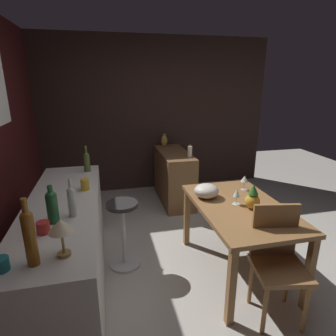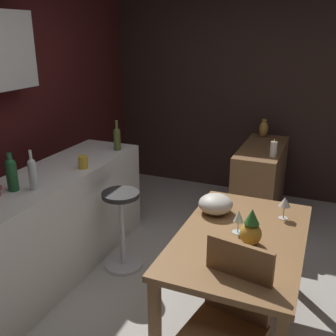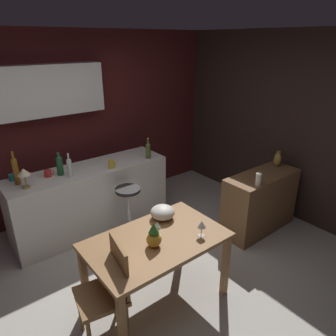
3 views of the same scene
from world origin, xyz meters
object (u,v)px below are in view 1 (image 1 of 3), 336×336
wine_glass_right (237,193)px  wine_bottle_clear (72,200)px  bar_stool (124,232)px  wine_bottle_olive (87,161)px  wine_glass_left (245,179)px  pineapple_centerpiece (253,198)px  wine_bottle_green (52,205)px  cup_mustard (85,184)px  cup_red (43,227)px  vase_brass (164,141)px  chair_near_window (277,258)px  sideboard_cabinet (174,177)px  cup_teal (1,264)px  wine_bottle_amber (29,235)px  pillar_candle_tall (190,151)px  dining_table (240,214)px  counter_lamp (61,228)px  fruit_bowl (206,191)px

wine_glass_right → wine_bottle_clear: (-0.23, 1.47, 0.18)m
bar_stool → wine_bottle_olive: bearing=31.2°
wine_glass_left → pineapple_centerpiece: pineapple_centerpiece is taller
wine_bottle_green → cup_mustard: wine_bottle_green is taller
cup_red → wine_glass_left: bearing=-67.9°
wine_bottle_green → cup_red: 0.18m
vase_brass → wine_bottle_green: bearing=151.5°
chair_near_window → wine_bottle_clear: (0.36, 1.57, 0.52)m
wine_glass_right → sideboard_cabinet: bearing=4.8°
wine_bottle_green → sideboard_cabinet: bearing=-34.1°
pineapple_centerpiece → wine_bottle_olive: wine_bottle_olive is taller
bar_stool → cup_teal: size_ratio=6.05×
pineapple_centerpiece → vase_brass: bearing=7.9°
wine_bottle_amber → pillar_candle_tall: bearing=-35.4°
cup_red → vase_brass: 3.04m
wine_bottle_olive → cup_mustard: 0.59m
wine_bottle_green → wine_bottle_amber: wine_bottle_amber is taller
wine_bottle_olive → wine_bottle_amber: (-1.68, 0.23, 0.06)m
chair_near_window → wine_bottle_amber: bearing=96.8°
dining_table → wine_glass_right: bearing=42.9°
wine_bottle_green → cup_teal: size_ratio=2.41×
wine_bottle_amber → bar_stool: bearing=-26.7°
pillar_candle_tall → vase_brass: 0.76m
counter_lamp → chair_near_window: bearing=-84.3°
vase_brass → bar_stool: bearing=156.0°
wine_bottle_clear → chair_near_window: bearing=-102.8°
wine_bottle_olive → pillar_candle_tall: 1.55m
pineapple_centerpiece → cup_mustard: cup_mustard is taller
wine_glass_right → cup_red: cup_red is taller
wine_bottle_clear → cup_teal: bearing=150.9°
fruit_bowl → sideboard_cabinet: bearing=-2.4°
pineapple_centerpiece → wine_bottle_green: size_ratio=0.84×
wine_glass_left → vase_brass: size_ratio=0.76×
pineapple_centerpiece → fruit_bowl: pineapple_centerpiece is taller
pillar_candle_tall → sideboard_cabinet: bearing=25.6°
dining_table → pillar_candle_tall: (1.55, 0.03, 0.25)m
wine_glass_right → chair_near_window: bearing=-170.9°
sideboard_cabinet → wine_bottle_clear: wine_bottle_clear is taller
fruit_bowl → cup_red: cup_red is taller
chair_near_window → cup_red: cup_red is taller
chair_near_window → counter_lamp: bearing=95.7°
wine_glass_right → pillar_candle_tall: (1.51, -0.00, 0.04)m
cup_teal → cup_red: bearing=-22.3°
bar_stool → wine_glass_left: 1.41m
counter_lamp → vase_brass: (2.99, -1.26, -0.16)m
sideboard_cabinet → wine_bottle_amber: wine_bottle_amber is taller
bar_stool → cup_red: size_ratio=5.95×
cup_mustard → wine_bottle_olive: bearing=0.2°
wine_bottle_amber → counter_lamp: size_ratio=1.71×
wine_bottle_olive → fruit_bowl: bearing=-118.9°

